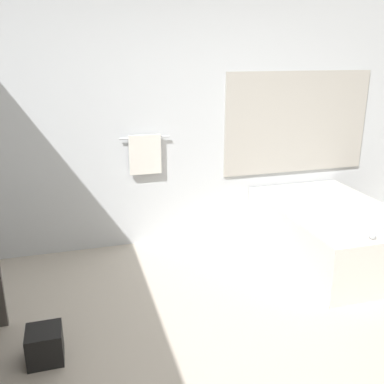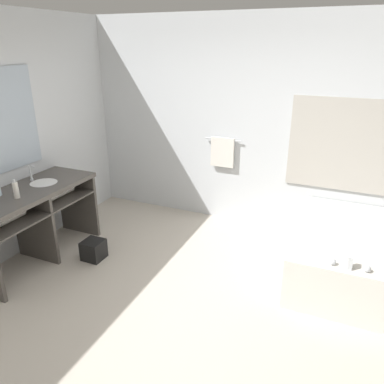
% 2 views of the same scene
% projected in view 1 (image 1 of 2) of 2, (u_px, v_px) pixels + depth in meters
% --- Properties ---
extents(ground_plane, '(16.00, 16.00, 0.00)m').
position_uv_depth(ground_plane, '(258.00, 377.00, 2.70)').
color(ground_plane, beige).
rests_on(ground_plane, ground).
extents(wall_back_with_blinds, '(7.40, 0.13, 2.70)m').
position_uv_depth(wall_back_with_blinds, '(177.00, 116.00, 4.33)').
color(wall_back_with_blinds, silver).
rests_on(wall_back_with_blinds, ground_plane).
extents(bathtub, '(1.09, 1.66, 0.64)m').
position_uv_depth(bathtub, '(332.00, 230.00, 4.23)').
color(bathtub, silver).
rests_on(bathtub, ground_plane).
extents(waste_bin, '(0.23, 0.23, 0.23)m').
position_uv_depth(waste_bin, '(45.00, 345.00, 2.83)').
color(waste_bin, black).
rests_on(waste_bin, ground_plane).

